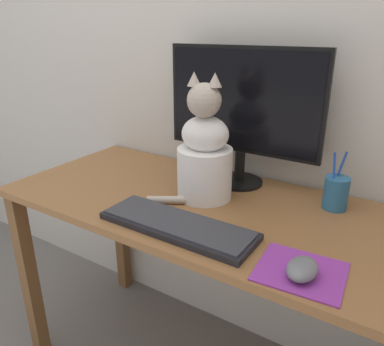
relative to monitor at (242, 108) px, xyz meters
name	(u,v)px	position (x,y,z in m)	size (l,w,h in m)	color
wall_back	(264,38)	(0.01, 0.13, 0.22)	(7.00, 0.04, 2.50)	beige
desk	(213,234)	(0.01, -0.20, -0.38)	(1.42, 0.60, 0.76)	brown
monitor	(242,108)	(0.00, 0.00, 0.00)	(0.55, 0.17, 0.47)	black
keyboard	(177,225)	(0.00, -0.39, -0.26)	(0.45, 0.15, 0.02)	black
mousepad_right	(301,271)	(0.35, -0.40, -0.27)	(0.21, 0.19, 0.00)	purple
computer_mouse_right	(302,269)	(0.36, -0.42, -0.25)	(0.07, 0.10, 0.04)	slate
cat	(204,154)	(-0.05, -0.17, -0.12)	(0.24, 0.26, 0.41)	white
pen_cup	(336,193)	(0.34, -0.03, -0.22)	(0.07, 0.07, 0.18)	#286089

